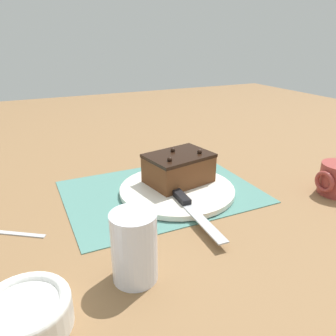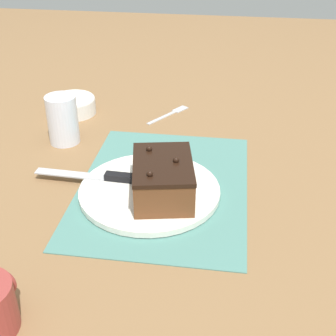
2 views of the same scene
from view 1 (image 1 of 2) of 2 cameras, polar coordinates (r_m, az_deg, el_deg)
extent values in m
plane|color=olive|center=(0.82, -1.22, -4.21)|extent=(3.00, 3.00, 0.00)
cube|color=slate|center=(0.82, -1.22, -4.08)|extent=(0.46, 0.34, 0.00)
cylinder|color=white|center=(0.81, 1.57, -3.78)|extent=(0.28, 0.28, 0.01)
cube|color=brown|center=(0.82, 1.86, -0.26)|extent=(0.17, 0.14, 0.07)
cube|color=black|center=(0.81, 1.89, 2.16)|extent=(0.18, 0.14, 0.01)
sphere|color=black|center=(0.82, 5.52, 2.82)|extent=(0.01, 0.01, 0.01)
sphere|color=black|center=(0.82, 0.85, 3.13)|extent=(0.01, 0.01, 0.01)
sphere|color=black|center=(0.76, 0.29, 1.49)|extent=(0.01, 0.01, 0.01)
cube|color=black|center=(0.74, 2.24, -5.00)|extent=(0.02, 0.07, 0.01)
cube|color=#B7BABF|center=(0.66, 6.29, -9.46)|extent=(0.03, 0.15, 0.00)
cylinder|color=white|center=(0.52, -5.90, -13.51)|extent=(0.07, 0.07, 0.12)
cylinder|color=white|center=(0.51, -23.45, -22.53)|extent=(0.12, 0.12, 0.04)
torus|color=white|center=(0.49, -23.81, -20.90)|extent=(0.12, 0.12, 0.02)
torus|color=#993833|center=(0.86, 25.58, -2.18)|extent=(0.01, 0.05, 0.05)
cube|color=#B7BABF|center=(0.71, -24.40, -10.35)|extent=(0.09, 0.07, 0.01)
camera|label=2|loc=(1.36, 32.17, 26.25)|focal=50.00mm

